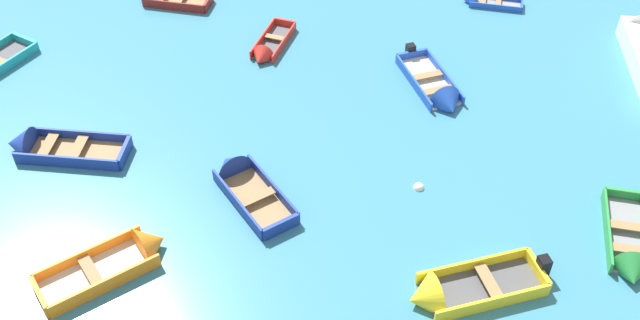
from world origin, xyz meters
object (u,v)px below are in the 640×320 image
object	(u,v)px
rowboat_green_distant_center	(630,255)
rowboat_blue_near_right	(480,1)
mooring_buoy_trailing	(419,188)
rowboat_blue_midfield_left	(440,94)
rowboat_orange_near_camera	(128,256)
rowboat_yellow_back_row_center	(451,292)
rowboat_deep_blue_back_row_right	(241,179)
rowboat_red_outer_right	(267,51)
rowboat_deep_blue_far_left	(43,147)

from	to	relation	value
rowboat_green_distant_center	rowboat_blue_near_right	world-z (taller)	rowboat_green_distant_center
rowboat_blue_near_right	mooring_buoy_trailing	xyz separation A→B (m)	(-6.54, -11.03, -0.13)
rowboat_blue_midfield_left	rowboat_green_distant_center	world-z (taller)	rowboat_blue_midfield_left
rowboat_blue_midfield_left	rowboat_orange_near_camera	xyz separation A→B (m)	(-12.24, -5.76, 0.04)
rowboat_blue_midfield_left	rowboat_yellow_back_row_center	world-z (taller)	rowboat_yellow_back_row_center
rowboat_yellow_back_row_center	mooring_buoy_trailing	size ratio (longest dim) A/B	12.05
rowboat_deep_blue_back_row_right	rowboat_blue_midfield_left	size ratio (longest dim) A/B	0.95
rowboat_deep_blue_back_row_right	rowboat_red_outer_right	xyz separation A→B (m)	(2.15, 7.57, -0.05)
rowboat_red_outer_right	rowboat_blue_midfield_left	world-z (taller)	rowboat_blue_midfield_left
rowboat_deep_blue_far_left	mooring_buoy_trailing	xyz separation A→B (m)	(12.77, -4.72, -0.22)
rowboat_blue_midfield_left	rowboat_orange_near_camera	size ratio (longest dim) A/B	1.01
rowboat_deep_blue_far_left	rowboat_yellow_back_row_center	xyz separation A→B (m)	(12.27, -9.34, 0.01)
rowboat_red_outer_right	rowboat_blue_midfield_left	xyz separation A→B (m)	(6.17, -4.46, 0.02)
rowboat_deep_blue_back_row_right	rowboat_blue_midfield_left	bearing A→B (deg)	20.49
rowboat_blue_midfield_left	mooring_buoy_trailing	bearing A→B (deg)	-116.95
rowboat_deep_blue_far_left	rowboat_blue_near_right	size ratio (longest dim) A/B	1.63
rowboat_blue_midfield_left	rowboat_yellow_back_row_center	distance (m)	9.68
rowboat_deep_blue_back_row_right	rowboat_yellow_back_row_center	world-z (taller)	rowboat_yellow_back_row_center
rowboat_orange_near_camera	rowboat_blue_near_right	distance (m)	20.43
rowboat_orange_near_camera	rowboat_blue_near_right	world-z (taller)	rowboat_orange_near_camera
mooring_buoy_trailing	rowboat_green_distant_center	bearing A→B (deg)	-39.28
rowboat_deep_blue_back_row_right	rowboat_red_outer_right	world-z (taller)	rowboat_deep_blue_back_row_right
rowboat_blue_midfield_left	rowboat_deep_blue_far_left	bearing A→B (deg)	179.65
rowboat_green_distant_center	rowboat_orange_near_camera	bearing A→B (deg)	167.76
rowboat_blue_midfield_left	rowboat_yellow_back_row_center	size ratio (longest dim) A/B	0.96
rowboat_red_outer_right	rowboat_green_distant_center	xyz separation A→B (m)	(9.27, -13.55, 0.04)
rowboat_deep_blue_back_row_right	rowboat_blue_near_right	bearing A→B (deg)	37.23
rowboat_blue_near_right	rowboat_blue_midfield_left	bearing A→B (deg)	-123.20
rowboat_yellow_back_row_center	rowboat_blue_near_right	bearing A→B (deg)	65.79
rowboat_blue_midfield_left	rowboat_green_distant_center	xyz separation A→B (m)	(3.10, -9.09, 0.02)
rowboat_yellow_back_row_center	rowboat_blue_near_right	distance (m)	17.15
rowboat_blue_near_right	rowboat_red_outer_right	bearing A→B (deg)	-169.43
rowboat_orange_near_camera	rowboat_blue_near_right	bearing A→B (deg)	36.51
mooring_buoy_trailing	rowboat_blue_midfield_left	bearing A→B (deg)	63.05
rowboat_deep_blue_back_row_right	rowboat_yellow_back_row_center	distance (m)	8.23
rowboat_deep_blue_back_row_right	rowboat_orange_near_camera	bearing A→B (deg)	-145.88
rowboat_deep_blue_far_left	rowboat_red_outer_right	bearing A→B (deg)	26.02
rowboat_red_outer_right	rowboat_deep_blue_far_left	xyz separation A→B (m)	(-8.95, -4.37, 0.05)
rowboat_blue_midfield_left	rowboat_green_distant_center	bearing A→B (deg)	-71.19
rowboat_green_distant_center	rowboat_orange_near_camera	world-z (taller)	rowboat_orange_near_camera
rowboat_deep_blue_far_left	rowboat_blue_near_right	bearing A→B (deg)	18.08
rowboat_green_distant_center	rowboat_orange_near_camera	xyz separation A→B (m)	(-15.34, 3.33, 0.02)
rowboat_yellow_back_row_center	rowboat_blue_near_right	xyz separation A→B (m)	(7.03, 15.64, -0.10)
rowboat_green_distant_center	rowboat_blue_near_right	size ratio (longest dim) A/B	1.43
rowboat_deep_blue_back_row_right	rowboat_green_distant_center	xyz separation A→B (m)	(11.42, -5.98, -0.01)
rowboat_red_outer_right	rowboat_blue_near_right	bearing A→B (deg)	10.57
rowboat_orange_near_camera	mooring_buoy_trailing	distance (m)	9.95
rowboat_yellow_back_row_center	mooring_buoy_trailing	bearing A→B (deg)	83.90
rowboat_deep_blue_back_row_right	rowboat_red_outer_right	bearing A→B (deg)	74.15
rowboat_deep_blue_far_left	mooring_buoy_trailing	bearing A→B (deg)	-20.31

